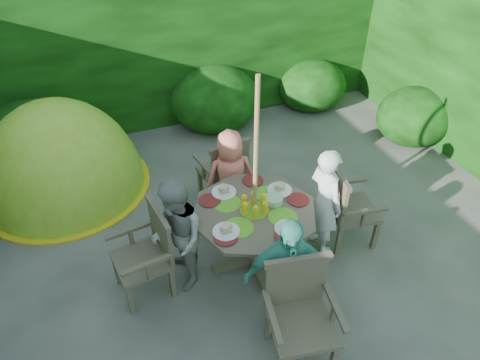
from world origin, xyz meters
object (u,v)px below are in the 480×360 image
object	(u,v)px
garden_chair_right	(346,206)
dome_tent	(69,188)
child_back	(231,177)
child_left	(177,237)
garden_chair_front	(300,312)
garden_chair_left	(148,252)
garden_chair_back	(225,170)
parasol_pole	(255,183)
child_right	(324,202)
child_front	(285,276)
patio_table	(255,219)

from	to	relation	value
garden_chair_right	dome_tent	distance (m)	3.67
garden_chair_right	child_back	xyz separation A→B (m)	(-1.06, 0.84, 0.10)
dome_tent	child_left	bearing A→B (deg)	-49.95
garden_chair_front	dome_tent	xyz separation A→B (m)	(-1.79, 3.20, -0.52)
garden_chair_left	garden_chair_back	world-z (taller)	garden_chair_left
parasol_pole	child_left	world-z (taller)	parasol_pole
garden_chair_right	garden_chair_front	world-z (taller)	garden_chair_front
garden_chair_back	child_right	distance (m)	1.36
child_back	garden_chair_right	bearing A→B (deg)	146.98
garden_chair_left	garden_chair_front	bearing A→B (deg)	33.94
child_left	child_front	distance (m)	1.13
garden_chair_back	garden_chair_front	size ratio (longest dim) A/B	0.93
garden_chair_left	child_right	xyz separation A→B (m)	(1.90, -0.10, 0.15)
child_left	child_back	distance (m)	1.13
parasol_pole	child_front	bearing A→B (deg)	-92.62
garden_chair_right	child_front	world-z (taller)	child_front
patio_table	child_left	xyz separation A→B (m)	(-0.80, 0.04, -0.00)
child_right	child_front	world-z (taller)	child_front
garden_chair_left	child_back	distance (m)	1.35
child_right	garden_chair_front	bearing A→B (deg)	133.20
child_back	child_front	world-z (taller)	child_front
garden_chair_left	child_front	xyz separation A→B (m)	(1.06, -0.87, 0.15)
garden_chair_right	child_left	xyz separation A→B (m)	(-1.90, 0.08, 0.13)
garden_chair_front	child_front	distance (m)	0.32
child_back	child_front	xyz separation A→B (m)	(-0.07, -1.60, 0.05)
garden_chair_back	child_left	size ratio (longest dim) A/B	0.72
child_right	child_back	bearing A→B (deg)	34.00
patio_table	garden_chair_back	distance (m)	1.11
garden_chair_right	child_front	distance (m)	1.37
child_right	dome_tent	xyz separation A→B (m)	(-2.63, 2.15, -0.65)
garden_chair_back	child_front	world-z (taller)	child_front
garden_chair_left	dome_tent	bearing A→B (deg)	-168.66
patio_table	garden_chair_back	bearing A→B (deg)	86.72
child_right	child_left	xyz separation A→B (m)	(-1.60, 0.07, -0.02)
garden_chair_front	child_left	distance (m)	1.37
child_right	child_front	xyz separation A→B (m)	(-0.84, -0.76, 0.00)
garden_chair_back	garden_chair_front	world-z (taller)	garden_chair_front
parasol_pole	dome_tent	xyz separation A→B (m)	(-1.83, 2.11, -1.10)
patio_table	child_back	distance (m)	0.80
garden_chair_back	patio_table	bearing A→B (deg)	77.11
garden_chair_right	garden_chair_front	size ratio (longest dim) A/B	0.96
parasol_pole	garden_chair_back	size ratio (longest dim) A/B	2.41
patio_table	child_left	bearing A→B (deg)	177.45
child_left	dome_tent	distance (m)	2.40
parasol_pole	child_right	distance (m)	0.92
child_back	dome_tent	xyz separation A→B (m)	(-1.87, 1.31, -0.60)
garden_chair_left	child_left	size ratio (longest dim) A/B	0.74
garden_chair_front	child_left	bearing A→B (deg)	133.90
garden_chair_left	garden_chair_front	world-z (taller)	garden_chair_front
parasol_pole	child_left	distance (m)	0.93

